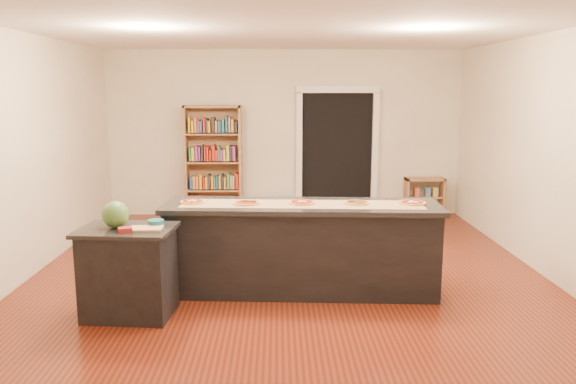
{
  "coord_description": "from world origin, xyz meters",
  "views": [
    {
      "loc": [
        -0.12,
        -6.09,
        2.17
      ],
      "look_at": [
        0.0,
        0.2,
        1.0
      ],
      "focal_mm": 35.0,
      "sensor_mm": 36.0,
      "label": 1
    }
  ],
  "objects_px": {
    "kitchen_island": "(302,247)",
    "low_shelf": "(424,197)",
    "side_counter": "(129,272)",
    "bookshelf": "(214,162)",
    "watermelon": "(116,214)",
    "waste_bin": "(284,207)"
  },
  "relations": [
    {
      "from": "kitchen_island",
      "to": "low_shelf",
      "type": "xyz_separation_m",
      "value": [
        2.26,
        3.6,
        -0.15
      ]
    },
    {
      "from": "side_counter",
      "to": "bookshelf",
      "type": "bearing_deg",
      "value": 90.66
    },
    {
      "from": "kitchen_island",
      "to": "bookshelf",
      "type": "xyz_separation_m",
      "value": [
        -1.33,
        3.57,
        0.46
      ]
    },
    {
      "from": "low_shelf",
      "to": "watermelon",
      "type": "bearing_deg",
      "value": -133.8
    },
    {
      "from": "bookshelf",
      "to": "low_shelf",
      "type": "relative_size",
      "value": 2.86
    },
    {
      "from": "side_counter",
      "to": "waste_bin",
      "type": "bearing_deg",
      "value": 75.09
    },
    {
      "from": "low_shelf",
      "to": "watermelon",
      "type": "distance_m",
      "value": 5.88
    },
    {
      "from": "bookshelf",
      "to": "watermelon",
      "type": "relative_size",
      "value": 7.45
    },
    {
      "from": "low_shelf",
      "to": "watermelon",
      "type": "relative_size",
      "value": 2.61
    },
    {
      "from": "watermelon",
      "to": "side_counter",
      "type": "bearing_deg",
      "value": -10.05
    },
    {
      "from": "side_counter",
      "to": "bookshelf",
      "type": "relative_size",
      "value": 0.46
    },
    {
      "from": "low_shelf",
      "to": "watermelon",
      "type": "height_order",
      "value": "watermelon"
    },
    {
      "from": "bookshelf",
      "to": "watermelon",
      "type": "bearing_deg",
      "value": -96.17
    },
    {
      "from": "waste_bin",
      "to": "side_counter",
      "type": "bearing_deg",
      "value": -110.37
    },
    {
      "from": "bookshelf",
      "to": "waste_bin",
      "type": "height_order",
      "value": "bookshelf"
    },
    {
      "from": "bookshelf",
      "to": "low_shelf",
      "type": "height_order",
      "value": "bookshelf"
    },
    {
      "from": "side_counter",
      "to": "low_shelf",
      "type": "relative_size",
      "value": 1.33
    },
    {
      "from": "low_shelf",
      "to": "bookshelf",
      "type": "bearing_deg",
      "value": -179.58
    },
    {
      "from": "kitchen_island",
      "to": "watermelon",
      "type": "relative_size",
      "value": 11.51
    },
    {
      "from": "side_counter",
      "to": "watermelon",
      "type": "relative_size",
      "value": 3.46
    },
    {
      "from": "bookshelf",
      "to": "low_shelf",
      "type": "xyz_separation_m",
      "value": [
        3.59,
        0.03,
        -0.61
      ]
    },
    {
      "from": "bookshelf",
      "to": "watermelon",
      "type": "distance_m",
      "value": 4.22
    }
  ]
}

